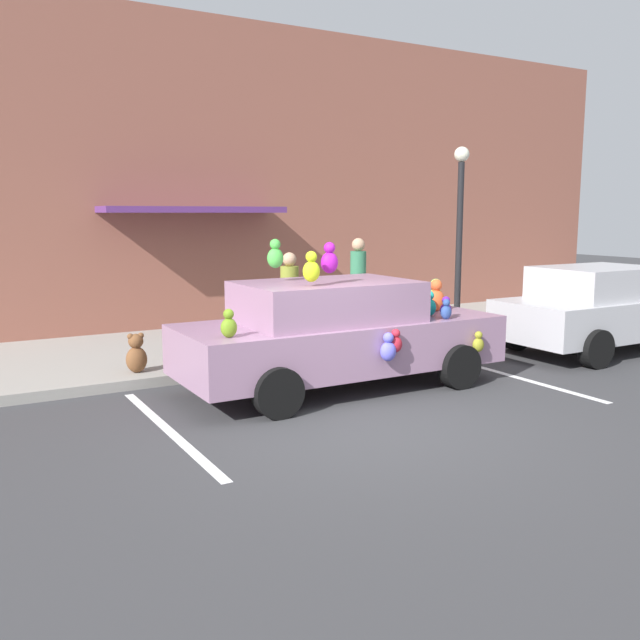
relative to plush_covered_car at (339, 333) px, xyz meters
The scene contains 11 objects.
ground_plane 2.01m from the plush_covered_car, 113.20° to the right, with size 60.00×60.00×0.00m, color #38383A.
sidewalk 3.46m from the plush_covered_car, 102.36° to the left, with size 24.00×4.00×0.15m, color gray.
storefront_building 6.00m from the plush_covered_car, 97.54° to the left, with size 24.00×1.25×6.40m.
parking_stripe_front 2.89m from the plush_covered_car, 14.43° to the right, with size 0.12×3.60×0.01m, color silver.
parking_stripe_rear 2.92m from the plush_covered_car, 165.75° to the right, with size 0.12×3.60×0.01m, color silver.
plush_covered_car is the anchor object (origin of this frame).
parked_sedan_behind 5.46m from the plush_covered_car, ahead, with size 4.05×1.95×1.54m.
teddy_bear_on_sidewalk 3.02m from the plush_covered_car, 144.32° to the left, with size 0.31×0.26×0.59m.
street_lamp_post 4.45m from the plush_covered_car, 25.67° to the left, with size 0.28×0.28×3.55m.
pedestrian_near_shopfront 3.42m from the plush_covered_car, 52.51° to the left, with size 0.30×0.30×1.87m.
pedestrian_walking_past 2.07m from the plush_covered_car, 82.45° to the left, with size 0.31×0.31×1.68m.
Camera 1 is at (-4.23, -6.45, 2.49)m, focal length 38.26 mm.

